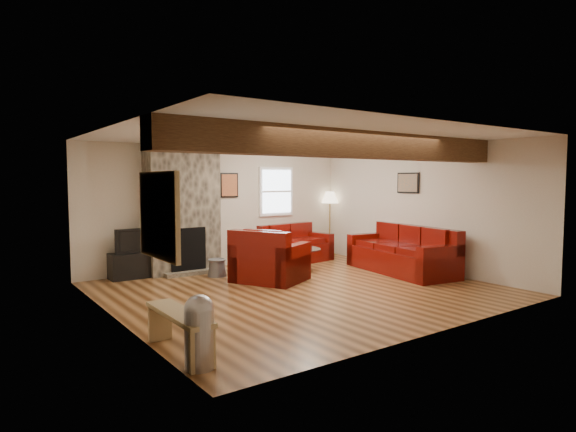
% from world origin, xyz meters
% --- Properties ---
extents(room, '(8.00, 8.00, 8.00)m').
position_xyz_m(room, '(0.00, 0.00, 1.25)').
color(room, '#583317').
rests_on(room, ground).
extents(floor, '(6.00, 6.00, 0.00)m').
position_xyz_m(floor, '(0.00, 0.00, 0.00)').
color(floor, '#583317').
rests_on(floor, ground).
extents(oak_beam, '(6.00, 0.36, 0.38)m').
position_xyz_m(oak_beam, '(0.00, -1.25, 2.31)').
color(oak_beam, '#321C0F').
rests_on(oak_beam, room).
extents(chimney_breast, '(1.40, 0.67, 2.50)m').
position_xyz_m(chimney_breast, '(-1.00, 2.49, 1.22)').
color(chimney_breast, '#342F28').
rests_on(chimney_breast, floor).
extents(back_window, '(0.90, 0.08, 1.10)m').
position_xyz_m(back_window, '(1.35, 2.71, 1.55)').
color(back_window, white).
rests_on(back_window, room).
extents(hatch_window, '(0.08, 1.00, 0.90)m').
position_xyz_m(hatch_window, '(-2.96, -1.50, 1.45)').
color(hatch_window, tan).
rests_on(hatch_window, room).
extents(ceiling_dome, '(0.40, 0.40, 0.18)m').
position_xyz_m(ceiling_dome, '(0.90, 0.90, 2.44)').
color(ceiling_dome, white).
rests_on(ceiling_dome, room).
extents(artwork_back, '(0.42, 0.06, 0.52)m').
position_xyz_m(artwork_back, '(0.15, 2.71, 1.70)').
color(artwork_back, black).
rests_on(artwork_back, room).
extents(artwork_right, '(0.06, 0.55, 0.42)m').
position_xyz_m(artwork_right, '(2.96, 0.30, 1.75)').
color(artwork_right, black).
rests_on(artwork_right, room).
extents(sofa_three, '(1.33, 2.46, 0.90)m').
position_xyz_m(sofa_three, '(2.48, 0.03, 0.45)').
color(sofa_three, '#4D0505').
rests_on(sofa_three, floor).
extents(loveseat, '(1.64, 1.08, 0.82)m').
position_xyz_m(loveseat, '(1.55, 2.23, 0.41)').
color(loveseat, '#4D0505').
rests_on(loveseat, floor).
extents(armchair_red, '(1.43, 1.49, 0.94)m').
position_xyz_m(armchair_red, '(-0.05, 0.86, 0.47)').
color(armchair_red, '#4D0505').
rests_on(armchair_red, floor).
extents(coffee_table, '(0.92, 0.92, 0.48)m').
position_xyz_m(coffee_table, '(0.91, 1.32, 0.23)').
color(coffee_table, '#462C16').
rests_on(coffee_table, floor).
extents(tv_cabinet, '(0.95, 0.38, 0.47)m').
position_xyz_m(tv_cabinet, '(-1.92, 2.53, 0.24)').
color(tv_cabinet, black).
rests_on(tv_cabinet, floor).
extents(television, '(0.79, 0.10, 0.45)m').
position_xyz_m(television, '(-1.92, 2.53, 0.70)').
color(television, black).
rests_on(television, tv_cabinet).
extents(floor_lamp, '(0.39, 0.39, 1.53)m').
position_xyz_m(floor_lamp, '(2.80, 2.55, 1.31)').
color(floor_lamp, tan).
rests_on(floor_lamp, floor).
extents(pine_bench, '(0.28, 1.20, 0.45)m').
position_xyz_m(pine_bench, '(-2.83, -1.65, 0.22)').
color(pine_bench, tan).
rests_on(pine_bench, floor).
extents(pedal_bin, '(0.33, 0.33, 0.72)m').
position_xyz_m(pedal_bin, '(-2.82, -2.11, 0.36)').
color(pedal_bin, '#A7A7AC').
rests_on(pedal_bin, floor).
extents(coal_bucket, '(0.36, 0.36, 0.34)m').
position_xyz_m(coal_bucket, '(-0.64, 1.77, 0.17)').
color(coal_bucket, slate).
rests_on(coal_bucket, floor).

